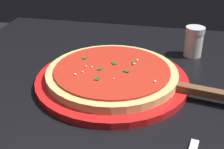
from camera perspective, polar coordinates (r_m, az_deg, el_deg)
serving_plate at (r=0.62m, az=-0.00°, el=-1.05°), size 0.32×0.32×0.01m
pizza at (r=0.61m, az=0.00°, el=0.32°), size 0.27×0.27×0.02m
pizza_server at (r=0.58m, az=14.42°, el=-2.84°), size 0.09×0.22×0.01m
parmesan_shaker at (r=0.76m, az=15.40°, el=6.13°), size 0.05×0.05×0.07m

